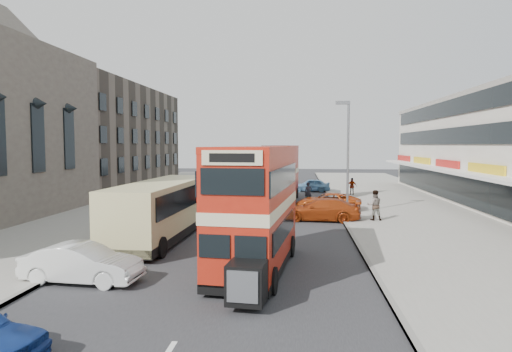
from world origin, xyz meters
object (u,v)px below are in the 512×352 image
at_px(bus_main, 256,208).
at_px(car_left_front, 82,263).
at_px(pedestrian_far, 352,186).
at_px(pedestrian_near, 375,205).
at_px(street_lamp, 347,149).
at_px(bus_second, 281,173).
at_px(car_right_b, 328,202).
at_px(cyclist, 308,198).
at_px(coach, 163,207).
at_px(car_right_a, 321,210).
at_px(car_right_c, 311,185).

height_order(bus_main, car_left_front, bus_main).
bearing_deg(pedestrian_far, pedestrian_near, -84.22).
bearing_deg(pedestrian_near, street_lamp, -59.71).
distance_m(street_lamp, car_left_front, 20.39).
distance_m(bus_second, car_right_b, 6.98).
xyz_separation_m(car_right_b, pedestrian_far, (2.99, 10.11, 0.29)).
distance_m(bus_main, pedestrian_far, 27.69).
distance_m(bus_second, cyclist, 4.46).
xyz_separation_m(coach, car_right_a, (8.81, 6.43, -0.94)).
relative_size(car_right_b, pedestrian_near, 2.48).
height_order(coach, car_left_front, coach).
distance_m(pedestrian_near, pedestrian_far, 14.98).
height_order(car_left_front, car_right_c, car_left_front).
distance_m(car_right_a, pedestrian_near, 3.45).
bearing_deg(bus_second, car_right_a, 111.69).
bearing_deg(bus_second, street_lamp, 126.58).
bearing_deg(car_right_c, pedestrian_near, 11.45).
height_order(street_lamp, bus_main, street_lamp).
bearing_deg(street_lamp, car_right_b, 115.54).
bearing_deg(bus_second, bus_main, 94.46).
bearing_deg(car_left_front, car_right_c, -11.10).
xyz_separation_m(street_lamp, coach, (-10.66, -8.63, -3.10)).
bearing_deg(street_lamp, pedestrian_far, 81.59).
height_order(bus_second, car_right_b, bus_second).
distance_m(car_right_c, cyclist, 11.68).
bearing_deg(cyclist, car_right_c, 83.14).
bearing_deg(car_left_front, cyclist, -17.75).
bearing_deg(car_right_b, car_right_c, -173.54).
xyz_separation_m(bus_second, car_right_b, (3.77, -5.57, -1.85)).
bearing_deg(bus_second, car_right_c, -103.93).
bearing_deg(bus_main, car_right_a, -99.22).
distance_m(bus_second, car_right_c, 9.03).
bearing_deg(car_left_front, pedestrian_far, -19.76).
relative_size(pedestrian_near, cyclist, 1.00).
bearing_deg(pedestrian_near, car_right_c, -81.00).
bearing_deg(car_right_b, bus_main, -10.62).
xyz_separation_m(street_lamp, pedestrian_far, (1.85, 12.50, -3.81)).
height_order(car_right_b, cyclist, cyclist).
bearing_deg(pedestrian_far, car_right_a, -97.25).
distance_m(pedestrian_far, cyclist, 9.01).
relative_size(car_right_b, cyclist, 2.49).
xyz_separation_m(coach, car_right_b, (9.52, 11.02, -1.00)).
bearing_deg(coach, pedestrian_near, 28.40).
xyz_separation_m(bus_main, car_right_c, (3.03, 30.59, -1.85)).
relative_size(car_right_b, pedestrian_far, 2.99).
bearing_deg(car_right_a, bus_main, -9.36).
height_order(car_right_a, pedestrian_far, pedestrian_far).
xyz_separation_m(street_lamp, bus_main, (-5.08, -14.26, -2.24)).
bearing_deg(coach, car_right_c, 72.68).
height_order(car_left_front, car_right_b, car_left_front).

